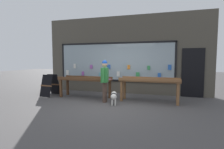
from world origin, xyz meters
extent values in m
plane|color=#474444|center=(0.00, 0.00, 0.00)|extent=(40.00, 40.00, 0.00)
cube|color=#4C473D|center=(0.00, 2.40, 1.84)|extent=(7.85, 0.20, 3.67)
cube|color=#8C9EA8|center=(-0.45, 2.27, 1.51)|extent=(5.59, 0.03, 1.79)
cube|color=black|center=(-0.45, 2.27, 2.40)|extent=(5.67, 0.06, 0.08)
cube|color=black|center=(-0.45, 2.27, 0.61)|extent=(5.67, 0.06, 0.08)
cube|color=black|center=(-3.24, 2.27, 1.51)|extent=(0.08, 0.06, 1.79)
cube|color=black|center=(2.34, 2.27, 1.51)|extent=(0.08, 0.06, 1.79)
cube|color=silver|center=(-2.99, 2.23, 0.94)|extent=(0.16, 0.03, 0.25)
cube|color=silver|center=(-2.55, 2.23, 1.29)|extent=(0.13, 0.03, 0.24)
cube|color=#994CA5|center=(-2.10, 2.23, 0.91)|extent=(0.12, 0.03, 0.20)
cube|color=#994CA5|center=(-1.63, 2.23, 1.26)|extent=(0.13, 0.03, 0.19)
cube|color=#5999A5|center=(-1.15, 2.23, 0.88)|extent=(0.14, 0.03, 0.19)
cube|color=#2659B2|center=(-0.71, 2.23, 1.27)|extent=(0.15, 0.03, 0.20)
cube|color=silver|center=(-0.23, 2.23, 0.93)|extent=(0.14, 0.03, 0.25)
cube|color=orange|center=(0.27, 2.23, 1.26)|extent=(0.12, 0.03, 0.20)
cube|color=#338C4C|center=(0.70, 2.23, 0.91)|extent=(0.17, 0.03, 0.24)
cube|color=#338C4C|center=(1.20, 2.23, 1.24)|extent=(0.12, 0.03, 0.19)
cube|color=#2659B2|center=(1.67, 2.23, 0.91)|extent=(0.14, 0.03, 0.20)
cube|color=#2659B2|center=(2.10, 2.23, 1.28)|extent=(0.14, 0.03, 0.23)
cube|color=black|center=(3.04, 2.27, 1.05)|extent=(0.90, 0.04, 2.10)
cube|color=brown|center=(-2.38, 0.66, 0.37)|extent=(0.09, 0.09, 0.75)
cube|color=brown|center=(-0.32, 0.59, 0.37)|extent=(0.09, 0.09, 0.75)
cube|color=brown|center=(-2.36, 1.18, 0.37)|extent=(0.09, 0.09, 0.75)
cube|color=brown|center=(-0.30, 1.11, 0.37)|extent=(0.09, 0.09, 0.75)
cube|color=brown|center=(-1.34, 0.88, 0.77)|extent=(2.28, 0.76, 0.04)
cube|color=brown|center=(-1.35, 0.57, 0.83)|extent=(2.26, 0.14, 0.12)
cube|color=brown|center=(-1.33, 1.20, 0.83)|extent=(2.26, 0.14, 0.12)
cube|color=#338C4C|center=(-2.32, 0.73, 0.80)|extent=(0.15, 0.21, 0.03)
cube|color=#338C4C|center=(-2.00, 1.04, 0.80)|extent=(0.19, 0.22, 0.03)
cube|color=#5999A5|center=(-1.75, 0.84, 0.80)|extent=(0.15, 0.22, 0.02)
cube|color=#338C4C|center=(-1.45, 0.70, 0.80)|extent=(0.17, 0.23, 0.03)
cube|color=#338C4C|center=(-1.21, 1.10, 0.80)|extent=(0.19, 0.25, 0.02)
cube|color=yellow|center=(-0.95, 0.91, 0.80)|extent=(0.17, 0.21, 0.03)
cube|color=#2659B2|center=(-0.68, 0.74, 0.80)|extent=(0.16, 0.22, 0.03)
cube|color=#994CA5|center=(-0.33, 0.94, 0.81)|extent=(0.17, 0.23, 0.03)
cube|color=brown|center=(0.30, 0.69, 0.39)|extent=(0.09, 0.09, 0.79)
cube|color=brown|center=(2.36, 0.62, 0.39)|extent=(0.09, 0.09, 0.79)
cube|color=brown|center=(0.32, 1.15, 0.39)|extent=(0.09, 0.09, 0.79)
cube|color=brown|center=(2.38, 1.08, 0.39)|extent=(0.09, 0.09, 0.79)
cube|color=brown|center=(1.34, 0.88, 0.81)|extent=(2.28, 0.70, 0.04)
cube|color=brown|center=(1.33, 0.60, 0.87)|extent=(2.26, 0.14, 0.12)
cube|color=brown|center=(1.35, 1.17, 0.87)|extent=(2.26, 0.14, 0.12)
cube|color=#338C4C|center=(0.34, 0.92, 0.84)|extent=(0.15, 0.20, 0.02)
cube|color=red|center=(0.67, 1.10, 0.83)|extent=(0.20, 0.22, 0.02)
cube|color=#338C4C|center=(0.93, 0.79, 0.84)|extent=(0.20, 0.23, 0.02)
cube|color=#5999A5|center=(1.23, 0.75, 0.84)|extent=(0.16, 0.21, 0.02)
cube|color=#5999A5|center=(1.45, 1.05, 0.84)|extent=(0.17, 0.20, 0.02)
cube|color=yellow|center=(1.72, 0.82, 0.84)|extent=(0.15, 0.23, 0.03)
cube|color=#994CA5|center=(2.01, 0.82, 0.84)|extent=(0.15, 0.20, 0.03)
cube|color=yellow|center=(2.32, 0.96, 0.84)|extent=(0.22, 0.24, 0.03)
cylinder|color=#4C382D|center=(-0.26, 0.28, 0.38)|extent=(0.14, 0.14, 0.76)
cylinder|color=#4C382D|center=(-0.28, 0.43, 0.38)|extent=(0.14, 0.14, 0.76)
cube|color=#338C3F|center=(-0.27, 0.36, 1.04)|extent=(0.28, 0.46, 0.54)
cylinder|color=#338C3F|center=(-0.23, 0.09, 1.05)|extent=(0.09, 0.09, 0.51)
cylinder|color=#338C3F|center=(-0.31, 0.63, 1.05)|extent=(0.09, 0.09, 0.51)
sphere|color=tan|center=(-0.27, 0.36, 1.43)|extent=(0.21, 0.21, 0.21)
sphere|color=blue|center=(-0.27, 0.36, 1.49)|extent=(0.20, 0.20, 0.20)
ellipsoid|color=white|center=(0.18, 0.03, 0.31)|extent=(0.30, 0.38, 0.22)
ellipsoid|color=black|center=(0.18, 0.03, 0.32)|extent=(0.27, 0.25, 0.23)
sphere|color=white|center=(0.13, 0.23, 0.35)|extent=(0.20, 0.20, 0.20)
cylinder|color=white|center=(0.23, -0.17, 0.34)|extent=(0.05, 0.10, 0.12)
cylinder|color=white|center=(0.21, 0.14, 0.10)|extent=(0.04, 0.04, 0.20)
cylinder|color=white|center=(0.10, 0.11, 0.10)|extent=(0.04, 0.04, 0.20)
cylinder|color=white|center=(0.26, -0.06, 0.10)|extent=(0.04, 0.04, 0.20)
cylinder|color=white|center=(0.15, -0.09, 0.10)|extent=(0.04, 0.04, 0.20)
cube|color=black|center=(-3.00, 0.50, 0.48)|extent=(0.55, 0.31, 0.95)
cube|color=brown|center=(-3.00, 0.50, 0.48)|extent=(0.57, 0.09, 0.07)
cube|color=black|center=(-2.96, 1.01, 0.48)|extent=(0.55, 0.31, 0.95)
cube|color=brown|center=(-2.96, 1.01, 0.48)|extent=(0.57, 0.09, 0.07)
camera|label=1|loc=(1.88, -5.83, 1.60)|focal=28.00mm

